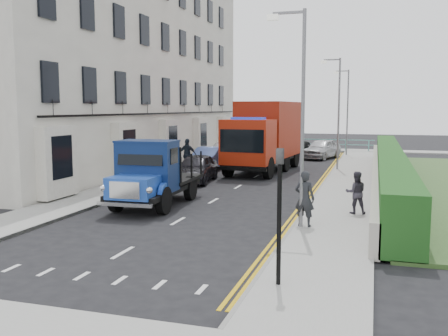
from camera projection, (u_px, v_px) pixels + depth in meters
ground at (197, 210)px, 19.36m from camera, size 120.00×120.00×0.00m
pavement_west at (166, 174)px, 29.40m from camera, size 2.40×38.00×0.12m
pavement_east at (349, 182)px, 26.38m from camera, size 2.60×38.00×0.12m
promenade at (302, 149)px, 46.91m from camera, size 30.00×2.50×0.12m
sea_plane at (331, 134)px, 76.36m from camera, size 120.00×120.00×0.00m
terrace_west at (130, 60)px, 33.58m from camera, size 6.31×30.20×14.25m
garden_east at (388, 167)px, 25.73m from camera, size 1.45×28.00×1.75m
seafront_railing at (301, 144)px, 46.08m from camera, size 13.00×0.08×1.11m
lamp_near at (299, 106)px, 15.78m from camera, size 1.23×0.18×7.00m
lamp_mid at (337, 107)px, 30.98m from camera, size 1.23×0.18×7.00m
lamp_far at (346, 107)px, 40.48m from camera, size 1.23×0.18×7.00m
traffic_signal at (279, 196)px, 10.66m from camera, size 0.16×0.20×3.10m
bedford_lorry at (149, 178)px, 19.57m from camera, size 2.41×5.70×2.65m
red_lorry at (266, 134)px, 31.00m from camera, size 3.49×8.47×4.33m
parked_car_front at (196, 168)px, 26.67m from camera, size 2.22×4.55×1.50m
parked_car_mid at (208, 159)px, 31.71m from camera, size 1.72×4.47×1.45m
parked_car_rear at (224, 153)px, 34.96m from camera, size 2.68×5.46×1.53m
seafront_car_left at (286, 145)px, 42.65m from camera, size 4.20×6.38×1.63m
seafront_car_right at (322, 149)px, 38.85m from camera, size 3.05×4.87×1.55m
pedestrian_east_near at (305, 198)px, 16.15m from camera, size 0.74×0.57×1.82m
pedestrian_east_far at (356, 193)px, 18.09m from camera, size 0.85×0.72×1.55m
pedestrian_west_near at (187, 155)px, 30.38m from camera, size 1.17×0.54×1.96m
pedestrian_west_far at (165, 159)px, 29.39m from camera, size 0.90×0.71×1.62m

